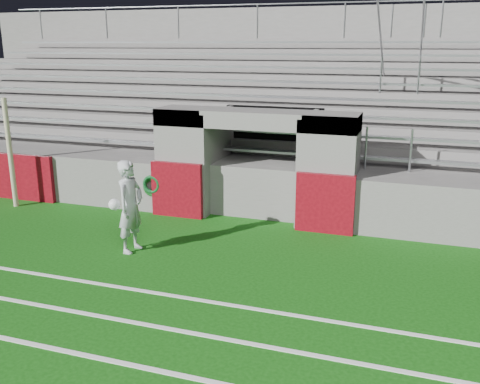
% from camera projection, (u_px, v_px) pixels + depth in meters
% --- Properties ---
extents(ground, '(90.00, 90.00, 0.00)m').
position_uv_depth(ground, '(199.00, 273.00, 9.88)').
color(ground, '#0F470B').
rests_on(ground, ground).
extents(field_post, '(0.13, 0.13, 2.80)m').
position_uv_depth(field_post, '(10.00, 153.00, 13.57)').
color(field_post, '#BEB18D').
rests_on(field_post, ground).
extents(stadium_structure, '(26.00, 8.48, 5.42)m').
position_uv_depth(stadium_structure, '(297.00, 129.00, 16.75)').
color(stadium_structure, '#615E5C').
rests_on(stadium_structure, ground).
extents(goalkeeper_with_ball, '(0.62, 0.72, 1.89)m').
position_uv_depth(goalkeeper_with_ball, '(130.00, 206.00, 10.70)').
color(goalkeeper_with_ball, '#ADB3B7').
rests_on(goalkeeper_with_ball, ground).
extents(hose_coil, '(0.51, 0.14, 0.56)m').
position_uv_depth(hose_coil, '(152.00, 186.00, 13.12)').
color(hose_coil, '#0E4714').
rests_on(hose_coil, ground).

